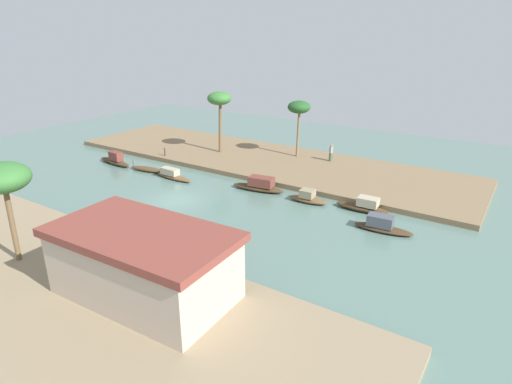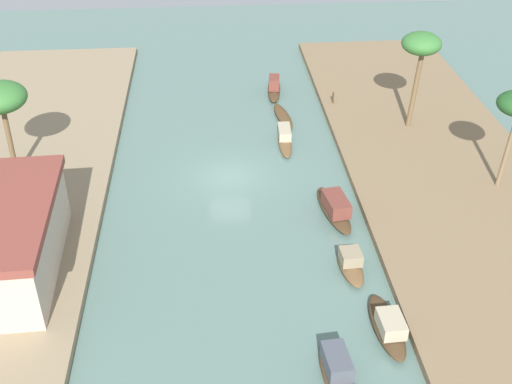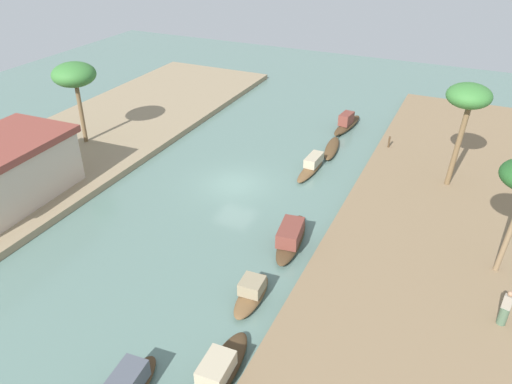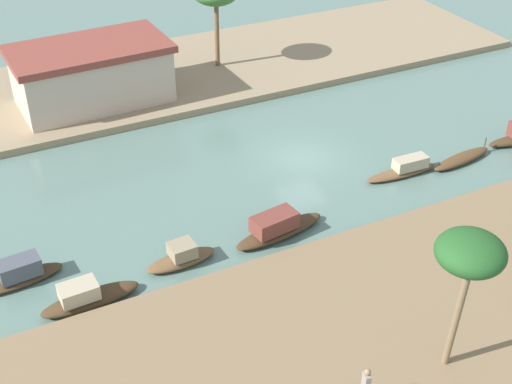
# 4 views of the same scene
# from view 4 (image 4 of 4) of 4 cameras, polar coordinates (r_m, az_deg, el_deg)

# --- Properties ---
(river_water) EXTENTS (69.92, 69.92, 0.00)m
(river_water) POSITION_cam_4_polar(r_m,az_deg,el_deg) (39.11, 3.77, 2.73)
(river_water) COLOR slate
(river_water) RESTS_ON ground
(riverbank_left) EXTENTS (43.60, 11.78, 0.46)m
(riverbank_left) POSITION_cam_4_polar(r_m,az_deg,el_deg) (30.54, 16.11, -8.44)
(riverbank_left) COLOR #846B4C
(riverbank_left) RESTS_ON ground
(riverbank_right) EXTENTS (43.60, 11.78, 0.46)m
(riverbank_right) POSITION_cam_4_polar(r_m,az_deg,el_deg) (49.55, -3.81, 9.98)
(riverbank_right) COLOR #937F60
(riverbank_right) RESTS_ON ground
(sampan_foreground) EXTENTS (4.92, 1.87, 1.28)m
(sampan_foreground) POSITION_cam_4_polar(r_m,az_deg,el_deg) (32.83, 1.75, -2.89)
(sampan_foreground) COLOR #47331E
(sampan_foreground) RESTS_ON river_water
(sampan_with_red_awning) EXTENTS (4.20, 1.37, 1.17)m
(sampan_with_red_awning) POSITION_cam_4_polar(r_m,az_deg,el_deg) (30.05, -13.50, -8.25)
(sampan_with_red_awning) COLOR #47331E
(sampan_with_red_awning) RESTS_ON river_water
(sampan_midstream) EXTENTS (4.31, 1.04, 0.99)m
(sampan_midstream) POSITION_cam_4_polar(r_m,az_deg,el_deg) (38.19, 11.95, 1.85)
(sampan_midstream) COLOR brown
(sampan_midstream) RESTS_ON river_water
(sampan_open_hull) EXTENTS (4.22, 1.47, 0.96)m
(sampan_open_hull) POSITION_cam_4_polar(r_m,az_deg,el_deg) (40.17, 16.29, 2.60)
(sampan_open_hull) COLOR brown
(sampan_open_hull) RESTS_ON river_water
(sampan_with_tall_canopy) EXTENTS (3.31, 1.25, 1.08)m
(sampan_with_tall_canopy) POSITION_cam_4_polar(r_m,az_deg,el_deg) (31.45, -6.04, -5.24)
(sampan_with_tall_canopy) COLOR brown
(sampan_with_tall_canopy) RESTS_ON river_water
(sampan_upstream_small) EXTENTS (4.18, 1.54, 1.14)m
(sampan_upstream_small) POSITION_cam_4_polar(r_m,az_deg,el_deg) (31.96, -18.73, -6.35)
(sampan_upstream_small) COLOR #47331E
(sampan_upstream_small) RESTS_ON river_water
(palm_tree_left_near) EXTENTS (2.37, 2.37, 5.88)m
(palm_tree_left_near) POSITION_cam_4_polar(r_m,az_deg,el_deg) (24.14, 16.91, -4.91)
(palm_tree_left_near) COLOR #7F6647
(palm_tree_left_near) RESTS_ON riverbank_left
(riverside_building) EXTENTS (9.62, 5.58, 3.63)m
(riverside_building) POSITION_cam_4_polar(r_m,az_deg,el_deg) (44.68, -13.14, 9.32)
(riverside_building) COLOR #C6B29E
(riverside_building) RESTS_ON riverbank_right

